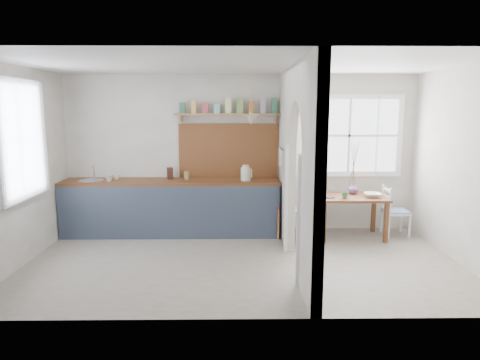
{
  "coord_description": "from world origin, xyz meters",
  "views": [
    {
      "loc": [
        -0.1,
        -5.53,
        2.06
      ],
      "look_at": [
        -0.03,
        0.47,
        1.04
      ],
      "focal_mm": 32.0,
      "sensor_mm": 36.0,
      "label": 1
    }
  ],
  "objects_px": {
    "chair_left": "(298,210)",
    "kettle": "(246,173)",
    "dining_table": "(350,217)",
    "vase": "(353,189)",
    "chair_right": "(396,211)"
  },
  "relations": [
    {
      "from": "chair_left",
      "to": "kettle",
      "type": "relative_size",
      "value": 3.68
    },
    {
      "from": "dining_table",
      "to": "kettle",
      "type": "height_order",
      "value": "kettle"
    },
    {
      "from": "chair_left",
      "to": "vase",
      "type": "height_order",
      "value": "chair_left"
    },
    {
      "from": "dining_table",
      "to": "chair_left",
      "type": "height_order",
      "value": "chair_left"
    },
    {
      "from": "chair_right",
      "to": "chair_left",
      "type": "bearing_deg",
      "value": 94.4
    },
    {
      "from": "chair_left",
      "to": "chair_right",
      "type": "height_order",
      "value": "chair_left"
    },
    {
      "from": "chair_left",
      "to": "chair_right",
      "type": "relative_size",
      "value": 1.14
    },
    {
      "from": "chair_left",
      "to": "kettle",
      "type": "height_order",
      "value": "kettle"
    },
    {
      "from": "chair_left",
      "to": "vase",
      "type": "bearing_deg",
      "value": 89.8
    },
    {
      "from": "chair_right",
      "to": "kettle",
      "type": "relative_size",
      "value": 3.23
    },
    {
      "from": "kettle",
      "to": "chair_right",
      "type": "bearing_deg",
      "value": -26.04
    },
    {
      "from": "chair_left",
      "to": "kettle",
      "type": "bearing_deg",
      "value": -118.96
    },
    {
      "from": "chair_right",
      "to": "vase",
      "type": "height_order",
      "value": "vase"
    },
    {
      "from": "chair_right",
      "to": "dining_table",
      "type": "bearing_deg",
      "value": 95.92
    },
    {
      "from": "vase",
      "to": "kettle",
      "type": "bearing_deg",
      "value": 179.92
    }
  ]
}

